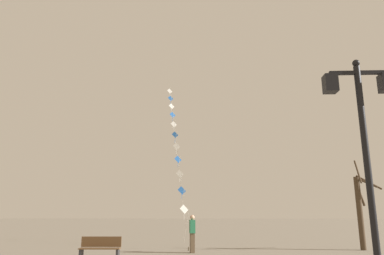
% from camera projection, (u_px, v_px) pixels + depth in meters
% --- Properties ---
extents(ground_plane, '(160.00, 160.00, 0.00)m').
position_uv_depth(ground_plane, '(211.00, 246.00, 20.12)').
color(ground_plane, '#756B5B').
extents(twin_lantern_lamp_post, '(1.50, 0.28, 5.18)m').
position_uv_depth(twin_lantern_lamp_post, '(363.00, 130.00, 7.70)').
color(twin_lantern_lamp_post, black).
rests_on(twin_lantern_lamp_post, ground_plane).
extents(kite_train, '(2.79, 13.91, 13.22)m').
position_uv_depth(kite_train, '(176.00, 140.00, 26.40)').
color(kite_train, brown).
rests_on(kite_train, ground_plane).
extents(kite_flyer, '(0.31, 0.62, 1.71)m').
position_uv_depth(kite_flyer, '(192.00, 233.00, 16.89)').
color(kite_flyer, brown).
rests_on(kite_flyer, ground_plane).
extents(bare_tree, '(1.34, 1.62, 4.48)m').
position_uv_depth(bare_tree, '(360.00, 208.00, 18.31)').
color(bare_tree, '#423323').
rests_on(bare_tree, ground_plane).
extents(park_bench, '(1.61, 0.50, 0.89)m').
position_uv_depth(park_bench, '(100.00, 248.00, 14.21)').
color(park_bench, brown).
rests_on(park_bench, ground_plane).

